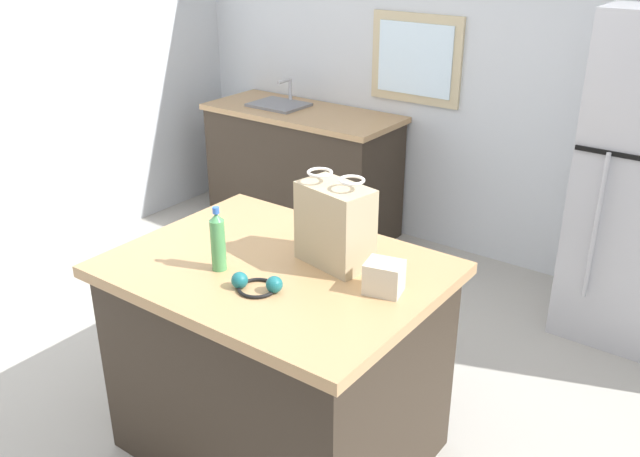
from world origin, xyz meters
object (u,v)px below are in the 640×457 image
object	(u,v)px
small_box	(384,277)
shopping_bag	(335,224)
bottle	(218,242)
ear_defenders	(257,284)
kitchen_island	(279,359)

from	to	relation	value
small_box	shopping_bag	bearing A→B (deg)	162.30
bottle	ear_defenders	size ratio (longest dim) A/B	1.36
shopping_bag	small_box	distance (m)	0.32
shopping_bag	bottle	bearing A→B (deg)	-136.38
kitchen_island	ear_defenders	world-z (taller)	ear_defenders
kitchen_island	ear_defenders	size ratio (longest dim) A/B	6.62
kitchen_island	bottle	xyz separation A→B (m)	(-0.15, -0.16, 0.58)
small_box	kitchen_island	bearing A→B (deg)	-171.88
ear_defenders	shopping_bag	bearing A→B (deg)	73.79
kitchen_island	shopping_bag	world-z (taller)	shopping_bag
shopping_bag	small_box	bearing A→B (deg)	-17.70
kitchen_island	bottle	distance (m)	0.62
kitchen_island	bottle	size ratio (longest dim) A/B	4.88
shopping_bag	bottle	distance (m)	0.46
kitchen_island	small_box	distance (m)	0.70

